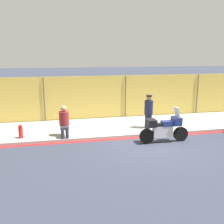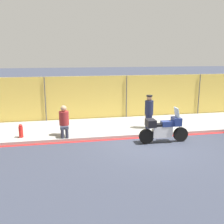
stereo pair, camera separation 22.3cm
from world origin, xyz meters
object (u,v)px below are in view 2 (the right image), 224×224
motorcycle (163,129)px  officer_standing (149,112)px  person_seated_on_curb (64,119)px  fire_hydrant (21,131)px

motorcycle → officer_standing: 1.83m
person_seated_on_curb → motorcycle: bearing=-18.2°
person_seated_on_curb → fire_hydrant: 1.91m
motorcycle → person_seated_on_curb: (-4.07, 1.34, 0.27)m
officer_standing → fire_hydrant: bearing=-176.7°
motorcycle → fire_hydrant: 6.10m
person_seated_on_curb → fire_hydrant: size_ratio=2.26×
officer_standing → fire_hydrant: size_ratio=2.70×
motorcycle → person_seated_on_curb: size_ratio=1.59×
motorcycle → officer_standing: (-0.04, 1.79, 0.34)m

